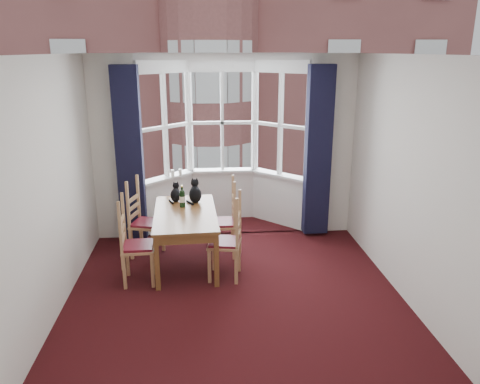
{
  "coord_description": "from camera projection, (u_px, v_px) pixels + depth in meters",
  "views": [
    {
      "loc": [
        -0.37,
        -4.82,
        2.84
      ],
      "look_at": [
        0.13,
        1.05,
        1.05
      ],
      "focal_mm": 35.0,
      "sensor_mm": 36.0,
      "label": 1
    }
  ],
  "objects": [
    {
      "name": "wall_left",
      "position": [
        45.0,
        194.0,
        4.88
      ],
      "size": [
        0.0,
        4.5,
        4.5
      ],
      "primitive_type": "plane",
      "rotation": [
        1.57,
        0.0,
        1.57
      ],
      "color": "silver",
      "rests_on": "floor"
    },
    {
      "name": "street",
      "position": [
        206.0,
        164.0,
        37.94
      ],
      "size": [
        80.0,
        80.0,
        0.0
      ],
      "primitive_type": "plane",
      "color": "#333335",
      "rests_on": "ground"
    },
    {
      "name": "cat_right",
      "position": [
        195.0,
        193.0,
        6.69
      ],
      "size": [
        0.19,
        0.27,
        0.35
      ],
      "color": "black",
      "rests_on": "dining_table"
    },
    {
      "name": "cat_left",
      "position": [
        176.0,
        194.0,
        6.73
      ],
      "size": [
        0.16,
        0.22,
        0.29
      ],
      "color": "black",
      "rests_on": "dining_table"
    },
    {
      "name": "wall_near",
      "position": [
        264.0,
        293.0,
        2.9
      ],
      "size": [
        4.0,
        0.0,
        4.0
      ],
      "primitive_type": "plane",
      "rotation": [
        -1.57,
        0.0,
        0.0
      ],
      "color": "silver",
      "rests_on": "floor"
    },
    {
      "name": "curtain_left",
      "position": [
        130.0,
        155.0,
        6.91
      ],
      "size": [
        0.38,
        0.22,
        2.6
      ],
      "primitive_type": "cube",
      "color": "black",
      "rests_on": "floor"
    },
    {
      "name": "wine_bottle",
      "position": [
        182.0,
        198.0,
        6.48
      ],
      "size": [
        0.08,
        0.08,
        0.31
      ],
      "color": "black",
      "rests_on": "dining_table"
    },
    {
      "name": "floor",
      "position": [
        236.0,
        304.0,
        5.45
      ],
      "size": [
        4.5,
        4.5,
        0.0
      ],
      "primitive_type": "plane",
      "color": "black",
      "rests_on": "ground"
    },
    {
      "name": "chair_right_far",
      "position": [
        228.0,
        223.0,
        6.66
      ],
      "size": [
        0.4,
        0.42,
        0.92
      ],
      "color": "tan",
      "rests_on": "floor"
    },
    {
      "name": "chair_right_near",
      "position": [
        232.0,
        243.0,
        5.97
      ],
      "size": [
        0.47,
        0.49,
        0.92
      ],
      "color": "tan",
      "rests_on": "floor"
    },
    {
      "name": "bay_window",
      "position": [
        223.0,
        142.0,
        7.67
      ],
      "size": [
        2.76,
        0.94,
        2.8
      ],
      "color": "white",
      "rests_on": "floor"
    },
    {
      "name": "chair_left_near",
      "position": [
        131.0,
        248.0,
        5.85
      ],
      "size": [
        0.42,
        0.43,
        0.92
      ],
      "color": "tan",
      "rests_on": "floor"
    },
    {
      "name": "chair_left_far",
      "position": [
        141.0,
        224.0,
        6.66
      ],
      "size": [
        0.5,
        0.51,
        0.92
      ],
      "color": "tan",
      "rests_on": "floor"
    },
    {
      "name": "wall_back_pier_left",
      "position": [
        116.0,
        150.0,
        7.05
      ],
      "size": [
        0.7,
        0.12,
        2.8
      ],
      "primitive_type": "cube",
      "color": "silver",
      "rests_on": "floor"
    },
    {
      "name": "candle_short",
      "position": [
        180.0,
        172.0,
        7.63
      ],
      "size": [
        0.06,
        0.06,
        0.11
      ],
      "primitive_type": "cylinder",
      "color": "white",
      "rests_on": "bay_window"
    },
    {
      "name": "wall_back_pier_right",
      "position": [
        330.0,
        146.0,
        7.32
      ],
      "size": [
        0.7,
        0.12,
        2.8
      ],
      "primitive_type": "cube",
      "color": "silver",
      "rests_on": "floor"
    },
    {
      "name": "ceiling",
      "position": [
        236.0,
        54.0,
        4.63
      ],
      "size": [
        4.5,
        4.5,
        0.0
      ],
      "primitive_type": "plane",
      "rotation": [
        3.14,
        0.0,
        0.0
      ],
      "color": "white",
      "rests_on": "floor"
    },
    {
      "name": "wall_right",
      "position": [
        415.0,
        185.0,
        5.21
      ],
      "size": [
        0.0,
        4.5,
        4.5
      ],
      "primitive_type": "plane",
      "rotation": [
        1.57,
        0.0,
        -1.57
      ],
      "color": "silver",
      "rests_on": "floor"
    },
    {
      "name": "dining_table",
      "position": [
        185.0,
        218.0,
        6.32
      ],
      "size": [
        0.89,
        1.57,
        0.75
      ],
      "color": "brown",
      "rests_on": "floor"
    },
    {
      "name": "candle_tall",
      "position": [
        172.0,
        173.0,
        7.59
      ],
      "size": [
        0.06,
        0.06,
        0.11
      ],
      "primitive_type": "cylinder",
      "color": "white",
      "rests_on": "bay_window"
    },
    {
      "name": "tenement_building",
      "position": [
        209.0,
        83.0,
        18.34
      ],
      "size": [
        18.4,
        7.8,
        15.2
      ],
      "color": "#96524D",
      "rests_on": "street"
    },
    {
      "name": "curtain_right",
      "position": [
        318.0,
        152.0,
        7.15
      ],
      "size": [
        0.38,
        0.22,
        2.6
      ],
      "primitive_type": "cube",
      "color": "black",
      "rests_on": "floor"
    }
  ]
}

